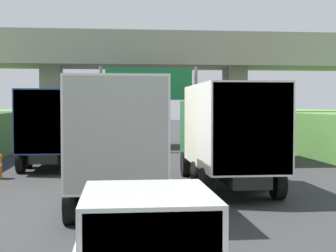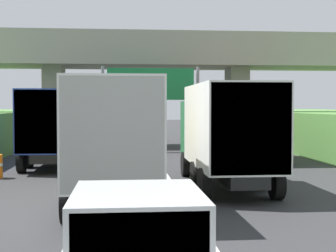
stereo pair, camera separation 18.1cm
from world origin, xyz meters
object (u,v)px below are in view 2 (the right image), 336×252
at_px(overhead_highway_sign, 151,89).
at_px(truck_blue, 55,124).
at_px(truck_red, 249,122).
at_px(truck_yellow, 115,135).
at_px(truck_green, 225,130).

xyz_separation_m(overhead_highway_sign, truck_blue, (-4.79, -6.63, -1.83)).
relative_size(overhead_highway_sign, truck_blue, 0.81).
height_order(overhead_highway_sign, truck_blue, overhead_highway_sign).
bearing_deg(overhead_highway_sign, truck_blue, -125.81).
relative_size(truck_red, truck_yellow, 1.00).
distance_m(truck_blue, truck_red, 9.87).
relative_size(truck_blue, truck_green, 1.00).
xyz_separation_m(truck_blue, truck_red, (9.64, 2.13, 0.00)).
xyz_separation_m(overhead_highway_sign, truck_green, (1.72, -13.34, -1.83)).
bearing_deg(truck_blue, overhead_highway_sign, 54.19).
bearing_deg(overhead_highway_sign, truck_yellow, -96.97).
height_order(truck_blue, truck_yellow, same).
bearing_deg(truck_green, overhead_highway_sign, 97.36).
bearing_deg(truck_yellow, overhead_highway_sign, 83.03).
distance_m(truck_yellow, truck_green, 4.41).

